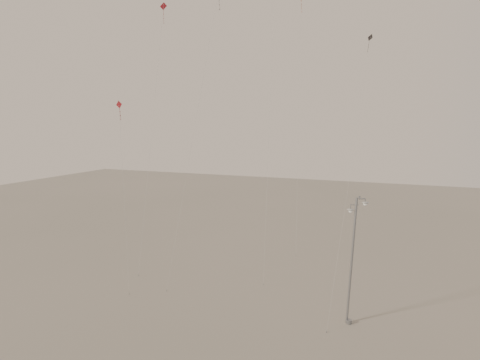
% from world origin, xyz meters
% --- Properties ---
extents(ground, '(160.00, 160.00, 0.00)m').
position_xyz_m(ground, '(0.00, 0.00, 0.00)').
color(ground, gray).
rests_on(ground, ground).
extents(street_lamp, '(1.52, 0.88, 10.21)m').
position_xyz_m(street_lamp, '(11.13, 1.89, 5.44)').
color(street_lamp, gray).
rests_on(street_lamp, ground).
extents(kite_0, '(3.08, 10.72, 30.02)m').
position_xyz_m(kite_0, '(-12.13, 11.87, 22.67)').
color(kite_0, maroon).
rests_on(kite_0, ground).
extents(kite_1, '(0.64, 12.15, 30.54)m').
position_xyz_m(kite_1, '(-5.24, 10.73, 22.79)').
color(kite_1, '#342D2B').
rests_on(kite_1, ground).
extents(kite_2, '(3.03, 12.13, 35.88)m').
position_xyz_m(kite_2, '(0.60, 15.87, 28.52)').
color(kite_2, '#A5351B').
rests_on(kite_2, ground).
extents(kite_3, '(2.55, 2.73, 17.68)m').
position_xyz_m(kite_3, '(-9.95, 1.87, 13.59)').
color(kite_3, maroon).
rests_on(kite_3, ground).
extents(kite_4, '(1.64, 16.31, 24.78)m').
position_xyz_m(kite_4, '(10.64, 11.63, 17.86)').
color(kite_4, '#342D2B').
rests_on(kite_4, ground).
extents(kite_5, '(2.00, 8.27, 32.02)m').
position_xyz_m(kite_5, '(2.42, 21.58, 23.71)').
color(kite_5, '#A5351B').
rests_on(kite_5, ground).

